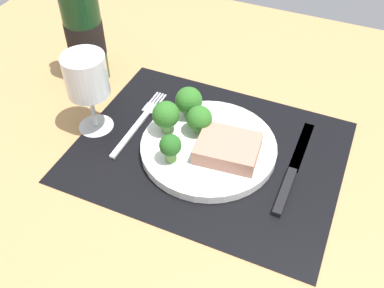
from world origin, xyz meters
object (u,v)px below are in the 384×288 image
at_px(steak, 228,148).
at_px(wine_glass, 87,80).
at_px(plate, 209,147).
at_px(wine_bottle, 84,31).
at_px(knife, 292,172).
at_px(fork, 140,122).

distance_m(steak, wine_glass, 0.26).
distance_m(plate, wine_bottle, 0.34).
distance_m(steak, wine_bottle, 0.37).
relative_size(knife, wine_bottle, 0.77).
relative_size(plate, wine_glass, 1.54).
height_order(plate, steak, steak).
distance_m(steak, knife, 0.11).
relative_size(fork, wine_bottle, 0.64).
height_order(fork, knife, knife).
distance_m(plate, fork, 0.14).
bearing_deg(wine_glass, fork, 27.53).
height_order(plate, wine_bottle, wine_bottle).
relative_size(plate, wine_bottle, 0.78).
distance_m(steak, fork, 0.19).
xyz_separation_m(fork, knife, (0.29, -0.01, 0.00)).
relative_size(plate, knife, 1.02).
xyz_separation_m(wine_bottle, wine_glass, (0.09, -0.13, -0.00)).
relative_size(steak, fork, 0.53).
distance_m(plate, steak, 0.05).
bearing_deg(steak, fork, 172.32).
bearing_deg(knife, plate, -175.89).
xyz_separation_m(plate, wine_glass, (-0.21, -0.02, 0.10)).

